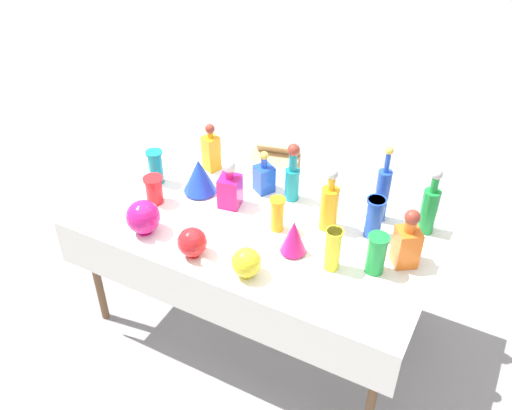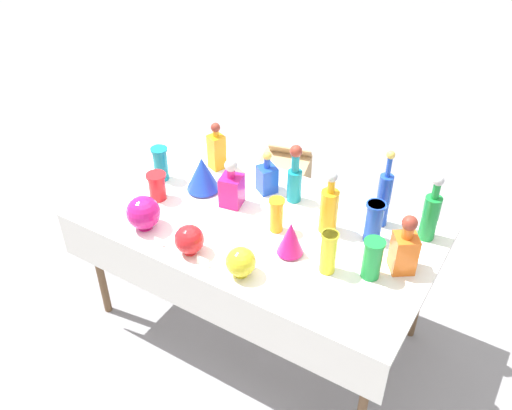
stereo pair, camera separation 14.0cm
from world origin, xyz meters
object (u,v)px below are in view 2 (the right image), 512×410
Objects in this scene: slender_vase_1 at (161,163)px; slender_vase_2 at (157,185)px; tall_bottle_1 at (384,197)px; slender_vase_5 at (277,214)px; round_bowl_1 at (143,213)px; square_decanter_3 at (267,177)px; slender_vase_4 at (372,258)px; round_bowl_2 at (189,240)px; round_bowl_0 at (241,262)px; square_decanter_0 at (405,248)px; slender_vase_0 at (374,221)px; tall_bottle_0 at (431,213)px; fluted_vase_0 at (291,238)px; square_decanter_2 at (232,187)px; slender_vase_3 at (329,251)px; fluted_vase_1 at (202,174)px; tall_bottle_3 at (329,208)px; cardboard_box_behind_left at (284,174)px; tall_bottle_2 at (295,177)px; square_decanter_1 at (217,149)px.

slender_vase_2 is (0.10, -0.16, -0.02)m from slender_vase_1.
slender_vase_5 is at bearing -143.06° from tall_bottle_1.
round_bowl_1 is at bearing -65.84° from slender_vase_2.
square_decanter_3 is at bearing 128.55° from slender_vase_5.
slender_vase_4 is at bearing -5.26° from slender_vase_1.
square_decanter_3 is at bearing 84.98° from round_bowl_2.
slender_vase_1 is 0.90m from round_bowl_0.
square_decanter_0 is 1.66× the size of slender_vase_5.
square_decanter_0 is 0.23m from slender_vase_0.
slender_vase_4 is (-0.10, -0.12, -0.02)m from square_decanter_0.
tall_bottle_0 is 1.39m from round_bowl_1.
round_bowl_1 is at bearing 176.70° from round_bowl_0.
fluted_vase_0 is (-0.38, -0.06, -0.01)m from slender_vase_4.
slender_vase_3 is at bearing -17.06° from square_decanter_2.
square_decanter_2 is 1.26× the size of slender_vase_0.
slender_vase_3 is 1.07× the size of fluted_vase_1.
tall_bottle_1 is 0.46m from slender_vase_3.
tall_bottle_3 is at bearing 31.17° from slender_vase_5.
square_decanter_3 is at bearing -175.38° from tall_bottle_0.
round_bowl_0 is at bearing -127.45° from slender_vase_0.
fluted_vase_1 reaches higher than round_bowl_0.
square_decanter_2 is (-0.73, -0.25, -0.06)m from tall_bottle_1.
fluted_vase_0 is at bearing -106.36° from tall_bottle_3.
tall_bottle_1 is 1.24× the size of tall_bottle_3.
square_decanter_2 is 1.39× the size of slender_vase_1.
tall_bottle_2 is at bearing -59.22° from cardboard_box_behind_left.
slender_vase_5 is at bearing 93.63° from round_bowl_0.
slender_vase_0 is 1.72m from cardboard_box_behind_left.
square_decanter_3 reaches higher than slender_vase_3.
tall_bottle_2 is at bearing -5.00° from square_decanter_1.
cardboard_box_behind_left is (-0.08, 1.61, -0.73)m from round_bowl_1.
square_decanter_0 is (0.67, -0.21, -0.02)m from tall_bottle_2.
slender_vase_4 is at bearing 1.72° from slender_vase_2.
slender_vase_5 reaches higher than round_bowl_0.
tall_bottle_0 is at bearing 18.03° from slender_vase_2.
tall_bottle_2 is at bearing 37.56° from square_decanter_2.
fluted_vase_1 is at bearing 118.74° from round_bowl_2.
tall_bottle_3 is 1.70× the size of fluted_vase_1.
square_decanter_0 is 1.55× the size of slender_vase_1.
slender_vase_1 is 1.30× the size of slender_vase_2.
slender_vase_1 is at bearing -172.94° from fluted_vase_1.
slender_vase_2 is 0.48m from round_bowl_2.
square_decanter_2 reaches higher than slender_vase_3.
tall_bottle_1 is 1.28× the size of tall_bottle_2.
tall_bottle_0 is 1.00m from square_decanter_2.
tall_bottle_1 is at bearing 94.78° from slender_vase_0.
slender_vase_0 is 1.44× the size of slender_vase_2.
slender_vase_1 is 0.91× the size of slender_vase_3.
tall_bottle_3 is at bearing 7.08° from square_decanter_2.
round_bowl_0 is 0.98× the size of round_bowl_2.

